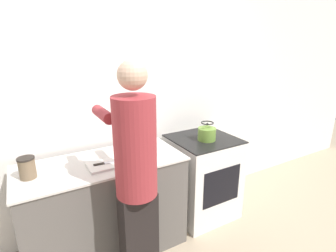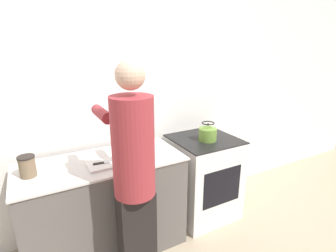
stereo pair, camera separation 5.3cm
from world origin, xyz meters
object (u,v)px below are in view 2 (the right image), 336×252
Objects in this scene: oven at (203,177)px; bowl_prep at (139,142)px; cutting_board at (109,163)px; canister_jar at (27,166)px; knife at (106,162)px; person at (134,175)px; kettle at (208,133)px.

bowl_prep reaches higher than oven.
canister_jar reaches higher than cutting_board.
knife is 1.47× the size of bowl_prep.
oven is at bearing -12.70° from bowl_prep.
canister_jar is (-1.65, -0.02, 0.53)m from oven.
cutting_board is at bearing -8.62° from canister_jar.
person reaches higher than kettle.
oven is at bearing 5.86° from cutting_board.
person is at bearing -37.89° from canister_jar.
canister_jar is (-1.64, 0.04, -0.00)m from kettle.
oven is 5.74× the size of bowl_prep.
bowl_prep is at bearing 64.50° from person.
bowl_prep is at bearing 34.35° from cutting_board.
bowl_prep is (0.38, 0.26, 0.03)m from cutting_board.
knife is at bearing -177.49° from kettle.
kettle is 1.65m from canister_jar.
person is 1.10m from kettle.
knife is 0.58m from canister_jar.
kettle is at bearing 25.29° from person.
oven is 0.51× the size of person.
oven is 1.16m from cutting_board.
kettle is at bearing 8.01° from knife.
knife is (-1.08, -0.10, 0.46)m from oven.
oven is 1.18m from knife.
canister_jar is at bearing 178.72° from kettle.
canister_jar is (-0.57, 0.08, 0.06)m from knife.
oven is at bearing 10.94° from knife.
cutting_board is 0.46m from bowl_prep.
person is at bearing -73.96° from knife.
kettle reaches higher than canister_jar.
oven is at bearing 27.71° from person.
knife is at bearing -8.34° from canister_jar.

